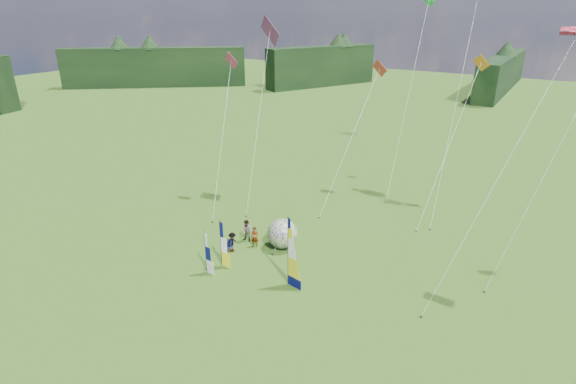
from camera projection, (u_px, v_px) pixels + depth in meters
The scene contains 19 objects.
ground at pixel (267, 301), 27.17m from camera, with size 220.00×220.00×0.00m, color #2C4C13.
treeline_ring at pixel (266, 242), 25.64m from camera, with size 210.00×210.00×8.00m, color black, non-canonical shape.
feather_banner_main at pixel (288, 252), 27.92m from camera, with size 1.27×0.10×4.70m, color #06084A, non-canonical shape.
side_banner_left at pixel (221, 244), 30.18m from camera, with size 0.94×0.10×3.36m, color yellow, non-canonical shape.
side_banner_far at pixel (206, 253), 29.52m from camera, with size 0.89×0.10×2.98m, color white, non-canonical shape.
bol_inflatable at pixel (282, 234), 32.81m from camera, with size 2.22×2.22×2.22m, color #00007D.
spectator_a at pixel (255, 237), 33.01m from camera, with size 0.57×0.38×1.57m, color #66594C.
spectator_b at pixel (247, 231), 33.72m from camera, with size 0.85×0.42×1.74m, color #66594C.
spectator_c at pixel (232, 242), 32.37m from camera, with size 0.97×0.36×1.50m, color #66594C.
spectator_d at pixel (277, 233), 33.22m from camera, with size 1.11×0.45×1.89m, color #66594C.
camp_chair at pixel (226, 246), 32.33m from camera, with size 0.56×0.56×0.96m, color #111E48, non-canonical shape.
kite_whale at pixel (463, 67), 36.12m from camera, with size 4.03×15.10×24.05m, color black, non-canonical shape.
kite_rainbow_delta at pixel (258, 110), 37.78m from camera, with size 6.16×10.94×16.83m, color red, non-canonical shape.
kite_parafoil at pixel (499, 166), 24.17m from camera, with size 7.93×10.67×17.05m, color #DA2243, non-canonical shape.
small_kite_red at pixel (351, 133), 38.80m from camera, with size 3.55×11.94×12.71m, color #D53E30, non-canonical shape.
small_kite_orange at pixel (450, 138), 36.08m from camera, with size 3.72×11.24×13.36m, color orange, non-canonical shape.
small_kite_yellow at pixel (548, 164), 26.91m from camera, with size 5.83×9.41×15.46m, color #E8FF3E, non-canonical shape.
small_kite_pink at pixel (222, 132), 37.58m from camera, with size 5.08×9.11×13.50m, color #CF355B, non-canonical shape.
small_kite_green at pixel (408, 93), 41.41m from camera, with size 3.18×12.33×18.18m, color green, non-canonical shape.
Camera 1 is at (13.04, -18.51, 16.44)m, focal length 28.00 mm.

